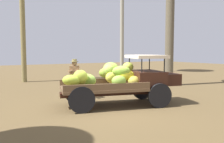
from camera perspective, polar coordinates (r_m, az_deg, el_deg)
The scene contains 4 objects.
ground_plane at distance 8.79m, azimuth 1.19°, elevation -8.48°, with size 60.00×60.00×0.00m, color brown.
truck at distance 8.97m, azimuth 2.59°, elevation -2.08°, with size 4.66×2.67×1.88m.
farmer at distance 10.22m, azimuth -8.91°, elevation -1.17°, with size 0.57×0.53×1.70m.
loose_banana_bunch at distance 11.02m, azimuth -10.06°, elevation -4.79°, with size 0.52×0.35×0.39m, color #B4C442.
Camera 1 is at (-4.52, -7.26, 2.02)m, focal length 38.36 mm.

